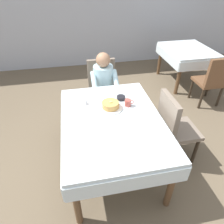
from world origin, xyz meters
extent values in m
plane|color=brown|center=(0.00, 0.00, 0.00)|extent=(14.00, 14.00, 0.00)
cube|color=silver|center=(0.00, 0.00, 0.72)|extent=(1.10, 1.50, 0.04)
cube|color=silver|center=(0.00, -0.76, 0.61)|extent=(1.10, 0.01, 0.18)
cube|color=silver|center=(0.00, 0.76, 0.61)|extent=(1.10, 0.01, 0.18)
cube|color=silver|center=(-0.56, 0.00, 0.61)|extent=(0.01, 1.50, 0.18)
cube|color=silver|center=(0.56, 0.00, 0.61)|extent=(0.01, 1.50, 0.18)
cylinder|color=brown|center=(-0.47, -0.67, 0.35)|extent=(0.07, 0.07, 0.70)
cylinder|color=brown|center=(0.47, -0.67, 0.35)|extent=(0.07, 0.07, 0.70)
cylinder|color=brown|center=(-0.47, 0.67, 0.35)|extent=(0.07, 0.07, 0.70)
cylinder|color=brown|center=(0.47, 0.67, 0.35)|extent=(0.07, 0.07, 0.70)
cube|color=#7A6B5B|center=(0.07, 1.07, 0.42)|extent=(0.44, 0.44, 0.05)
cube|color=#7A6B5B|center=(0.07, 1.27, 0.69)|extent=(0.44, 0.06, 0.48)
cylinder|color=#2D2319|center=(0.25, 0.89, 0.20)|extent=(0.04, 0.04, 0.40)
cylinder|color=#2D2319|center=(-0.11, 0.89, 0.20)|extent=(0.04, 0.04, 0.40)
cylinder|color=#2D2319|center=(0.25, 1.25, 0.20)|extent=(0.04, 0.04, 0.40)
cylinder|color=#2D2319|center=(-0.11, 1.25, 0.20)|extent=(0.04, 0.04, 0.40)
cylinder|color=silver|center=(0.07, 1.05, 0.68)|extent=(0.30, 0.30, 0.46)
sphere|color=#A37556|center=(0.07, 1.03, 1.02)|extent=(0.21, 0.21, 0.21)
cylinder|color=silver|center=(0.23, 0.91, 0.75)|extent=(0.08, 0.29, 0.23)
cylinder|color=silver|center=(-0.09, 0.91, 0.75)|extent=(0.08, 0.29, 0.23)
cylinder|color=#383D51|center=(0.15, 0.87, 0.23)|extent=(0.10, 0.10, 0.45)
cylinder|color=#383D51|center=(-0.01, 0.87, 0.23)|extent=(0.10, 0.10, 0.45)
cube|color=#7A6B5B|center=(0.87, 0.00, 0.42)|extent=(0.44, 0.44, 0.05)
cube|color=#7A6B5B|center=(0.67, 0.00, 0.69)|extent=(0.06, 0.44, 0.48)
cylinder|color=#2D2319|center=(1.05, 0.18, 0.20)|extent=(0.04, 0.04, 0.40)
cylinder|color=#2D2319|center=(1.05, -0.18, 0.20)|extent=(0.04, 0.04, 0.40)
cylinder|color=#2D2319|center=(0.69, 0.18, 0.20)|extent=(0.04, 0.04, 0.40)
cylinder|color=#2D2319|center=(0.69, -0.18, 0.20)|extent=(0.04, 0.04, 0.40)
cylinder|color=white|center=(0.02, 0.20, 0.75)|extent=(0.28, 0.28, 0.02)
cylinder|color=tan|center=(0.02, 0.20, 0.77)|extent=(0.20, 0.20, 0.02)
cylinder|color=tan|center=(0.02, 0.19, 0.78)|extent=(0.19, 0.19, 0.02)
cylinder|color=tan|center=(0.03, 0.20, 0.80)|extent=(0.19, 0.19, 0.02)
cylinder|color=tan|center=(0.02, 0.20, 0.82)|extent=(0.20, 0.20, 0.02)
cube|color=#F4E072|center=(0.02, 0.20, 0.83)|extent=(0.03, 0.03, 0.01)
cylinder|color=#B24C42|center=(0.24, 0.22, 0.78)|extent=(0.08, 0.08, 0.08)
torus|color=#B24C42|center=(0.29, 0.22, 0.79)|extent=(0.05, 0.01, 0.05)
cylinder|color=black|center=(0.19, 0.37, 0.76)|extent=(0.11, 0.11, 0.04)
cone|color=silver|center=(-0.26, 0.35, 0.78)|extent=(0.08, 0.08, 0.07)
cube|color=silver|center=(-0.17, 0.18, 0.74)|extent=(0.02, 0.18, 0.00)
cube|color=silver|center=(0.21, 0.18, 0.74)|extent=(0.03, 0.20, 0.00)
cube|color=silver|center=(0.03, -0.14, 0.74)|extent=(0.15, 0.02, 0.00)
cube|color=white|center=(-0.27, 0.06, 0.74)|extent=(0.18, 0.13, 0.01)
cube|color=silver|center=(1.98, 1.96, 0.72)|extent=(0.90, 1.10, 0.04)
cube|color=silver|center=(1.98, 1.41, 0.61)|extent=(0.90, 0.01, 0.18)
cube|color=silver|center=(1.98, 2.52, 0.61)|extent=(0.90, 0.01, 0.18)
cube|color=silver|center=(1.52, 1.96, 0.61)|extent=(0.01, 1.10, 0.18)
cube|color=silver|center=(2.44, 1.96, 0.61)|extent=(0.01, 1.10, 0.18)
cylinder|color=brown|center=(1.61, 1.49, 0.35)|extent=(0.07, 0.07, 0.70)
cylinder|color=brown|center=(2.35, 1.49, 0.35)|extent=(0.07, 0.07, 0.70)
cylinder|color=brown|center=(1.61, 2.43, 0.35)|extent=(0.07, 0.07, 0.70)
cylinder|color=brown|center=(2.35, 2.43, 0.35)|extent=(0.07, 0.07, 0.70)
cube|color=brown|center=(1.98, 1.11, 0.42)|extent=(0.44, 0.44, 0.05)
cube|color=brown|center=(1.98, 0.91, 0.69)|extent=(0.44, 0.06, 0.48)
cylinder|color=#2D2319|center=(1.80, 1.29, 0.20)|extent=(0.04, 0.04, 0.40)
cylinder|color=#2D2319|center=(2.16, 1.29, 0.20)|extent=(0.04, 0.04, 0.40)
cylinder|color=#2D2319|center=(1.80, 0.93, 0.20)|extent=(0.04, 0.04, 0.40)
cylinder|color=#2D2319|center=(2.16, 0.93, 0.20)|extent=(0.04, 0.04, 0.40)
camera|label=1|loc=(-0.35, -1.73, 2.12)|focal=32.43mm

